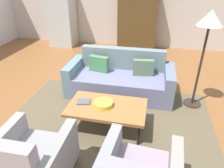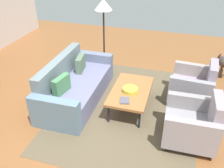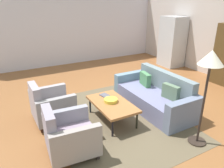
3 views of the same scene
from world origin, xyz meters
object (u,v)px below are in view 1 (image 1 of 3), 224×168
cabinet (138,21)px  floor_lamp (209,28)px  couch (120,79)px  fruit_bowl (103,104)px  coffee_table (107,108)px  book_stack (84,102)px  armchair_left (30,163)px  refrigerator (62,17)px

cabinet → floor_lamp: (1.41, -3.07, 0.54)m
couch → fruit_bowl: size_ratio=7.22×
couch → coffee_table: couch is taller
floor_lamp → couch: bearing=172.4°
couch → book_stack: (-0.38, -1.16, 0.14)m
armchair_left → floor_lamp: 3.16m
book_stack → floor_lamp: (1.82, 0.97, 1.02)m
fruit_bowl → floor_lamp: 2.05m
book_stack → cabinet: cabinet is taller
book_stack → coffee_table: bearing=-3.7°
coffee_table → refrigerator: bearing=122.0°
coffee_table → armchair_left: armchair_left is taller
cabinet → refrigerator: 2.49m
floor_lamp → refrigerator: bearing=142.8°
fruit_bowl → book_stack: size_ratio=1.22×
couch → coffee_table: size_ratio=1.75×
floor_lamp → coffee_table: bearing=-145.2°
couch → cabinet: size_ratio=1.17×
book_stack → fruit_bowl: bearing=-4.3°
coffee_table → book_stack: bearing=176.3°
floor_lamp → fruit_bowl: bearing=-146.2°
coffee_table → armchair_left: size_ratio=1.36×
floor_lamp → cabinet: bearing=114.7°
couch → fruit_bowl: couch is taller
fruit_bowl → cabinet: cabinet is taller
couch → coffee_table: bearing=89.7°
armchair_left → cabinet: bearing=82.0°
armchair_left → floor_lamp: bearing=45.5°
book_stack → armchair_left: bearing=-100.2°
couch → cabinet: (0.02, 2.88, 0.61)m
coffee_table → armchair_left: 1.31m
coffee_table → book_stack: size_ratio=5.02×
fruit_bowl → refrigerator: 4.67m
armchair_left → refrigerator: refrigerator is taller
refrigerator → book_stack: bearing=-62.1°
couch → armchair_left: bearing=75.4°
refrigerator → floor_lamp: bearing=-37.2°
armchair_left → coffee_table: bearing=61.6°
coffee_table → armchair_left: (-0.60, -1.17, -0.03)m
couch → armchair_left: (-0.60, -2.35, 0.06)m
fruit_bowl → floor_lamp: bearing=33.8°
coffee_table → refrigerator: (-2.47, 3.96, 0.55)m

